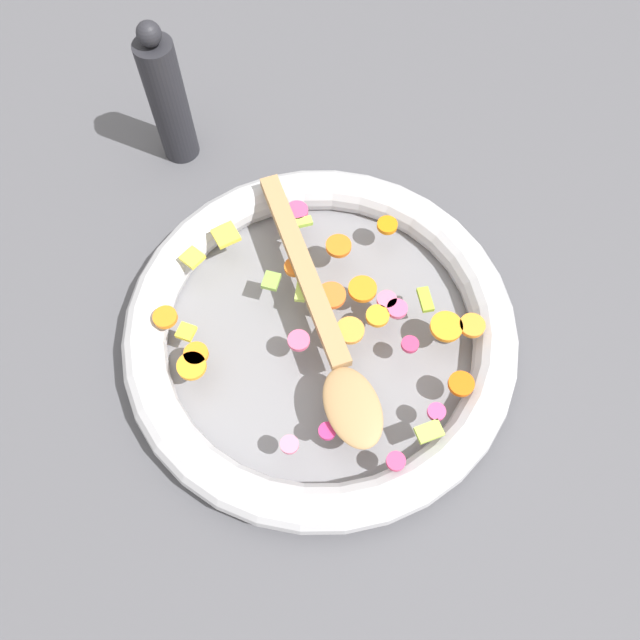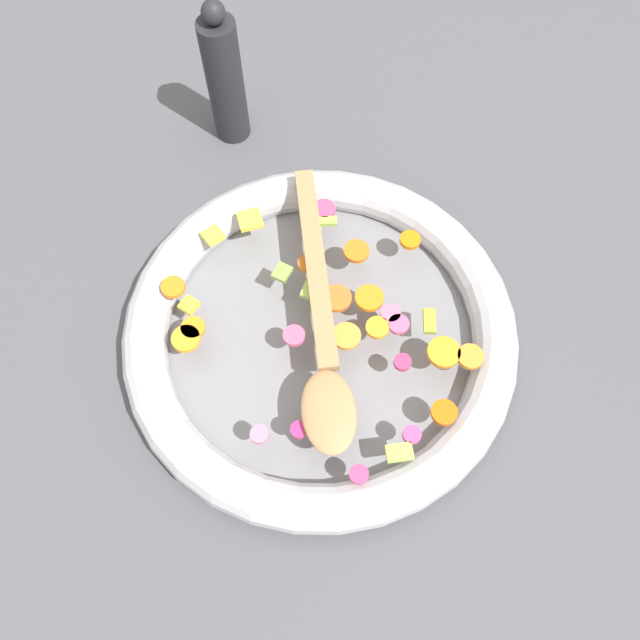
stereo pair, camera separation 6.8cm
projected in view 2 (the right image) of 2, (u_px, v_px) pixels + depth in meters
name	position (u px, v px, depth m)	size (l,w,h in m)	color
ground_plane	(320.00, 339.00, 0.73)	(4.00, 4.00, 0.00)	#4C4C51
skillet	(320.00, 331.00, 0.71)	(0.45, 0.45, 0.05)	slate
chopped_vegetables	(334.00, 314.00, 0.68)	(0.35, 0.35, 0.01)	orange
wooden_spoon	(322.00, 329.00, 0.66)	(0.35, 0.06, 0.01)	#A87F51
pepper_mill	(225.00, 79.00, 0.79)	(0.05, 0.05, 0.20)	#232328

